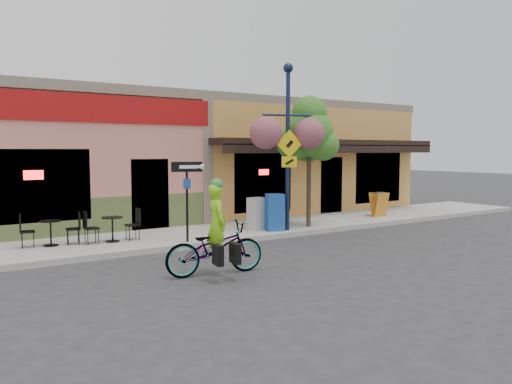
# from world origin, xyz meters

# --- Properties ---
(ground) EXTENTS (90.00, 90.00, 0.00)m
(ground) POSITION_xyz_m (0.00, 0.00, 0.00)
(ground) COLOR #2D2D30
(ground) RESTS_ON ground
(sidewalk) EXTENTS (24.00, 3.00, 0.15)m
(sidewalk) POSITION_xyz_m (0.00, 2.00, 0.07)
(sidewalk) COLOR #9E9B93
(sidewalk) RESTS_ON ground
(curb) EXTENTS (24.00, 0.12, 0.15)m
(curb) POSITION_xyz_m (0.00, 0.55, 0.07)
(curb) COLOR #A8A59E
(curb) RESTS_ON ground
(building) EXTENTS (18.20, 8.20, 4.50)m
(building) POSITION_xyz_m (0.00, 7.50, 2.25)
(building) COLOR #CC7465
(building) RESTS_ON ground
(bicycle) EXTENTS (2.18, 1.02, 1.10)m
(bicycle) POSITION_xyz_m (-3.81, -2.16, 0.55)
(bicycle) COLOR maroon
(bicycle) RESTS_ON ground
(cyclist_rider) EXTENTS (0.47, 0.64, 1.63)m
(cyclist_rider) POSITION_xyz_m (-3.76, -2.16, 0.81)
(cyclist_rider) COLOR #84D816
(cyclist_rider) RESTS_ON ground
(lamp_post) EXTENTS (1.71, 1.04, 4.99)m
(lamp_post) POSITION_xyz_m (0.35, 0.87, 2.65)
(lamp_post) COLOR #121E3B
(lamp_post) RESTS_ON sidewalk
(one_way_sign) EXTENTS (0.82, 0.45, 2.12)m
(one_way_sign) POSITION_xyz_m (-3.01, 0.79, 1.21)
(one_way_sign) COLOR black
(one_way_sign) RESTS_ON sidewalk
(cafe_set_left) EXTENTS (1.51, 0.93, 0.85)m
(cafe_set_left) POSITION_xyz_m (-6.15, 2.17, 0.57)
(cafe_set_left) COLOR black
(cafe_set_left) RESTS_ON sidewalk
(cafe_set_right) EXTENTS (1.45, 0.73, 0.87)m
(cafe_set_right) POSITION_xyz_m (-4.66, 1.88, 0.58)
(cafe_set_right) COLOR black
(cafe_set_right) RESTS_ON sidewalk
(newspaper_box_blue) EXTENTS (0.61, 0.58, 1.11)m
(newspaper_box_blue) POSITION_xyz_m (0.00, 1.03, 0.70)
(newspaper_box_blue) COLOR #194A9B
(newspaper_box_blue) RESTS_ON sidewalk
(newspaper_box_grey) EXTENTS (0.52, 0.49, 0.98)m
(newspaper_box_grey) POSITION_xyz_m (-0.36, 1.49, 0.64)
(newspaper_box_grey) COLOR #B6B6B6
(newspaper_box_grey) RESTS_ON sidewalk
(street_tree) EXTENTS (2.10, 2.10, 4.17)m
(street_tree) POSITION_xyz_m (1.38, 1.12, 2.23)
(street_tree) COLOR #3D7A26
(street_tree) RESTS_ON sidewalk
(sandwich_board) EXTENTS (0.56, 0.43, 0.88)m
(sandwich_board) POSITION_xyz_m (5.05, 1.40, 0.59)
(sandwich_board) COLOR orange
(sandwich_board) RESTS_ON sidewalk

